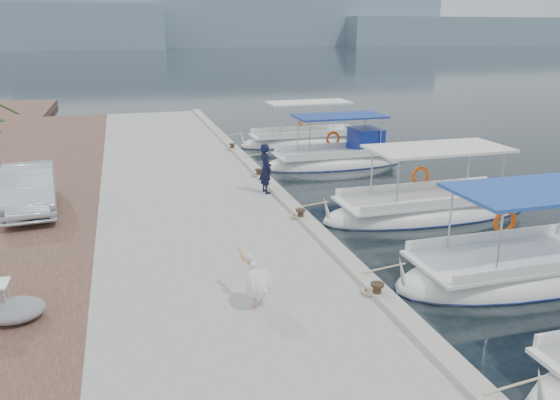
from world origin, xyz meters
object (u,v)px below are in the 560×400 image
object	(u,v)px
fishing_caique_b	(522,272)
parked_car	(30,189)
fisherman	(266,169)
fishing_caique_d	(337,161)
fishing_caique_c	(428,211)
pelican	(257,281)
fishing_caique_e	(305,142)

from	to	relation	value
fishing_caique_b	parked_car	xyz separation A→B (m)	(-11.90, 7.26, 1.05)
fisherman	fishing_caique_d	bearing A→B (deg)	-50.48
fisherman	parked_car	bearing A→B (deg)	81.01
fishing_caique_c	fishing_caique_d	size ratio (longest dim) A/B	1.12
fishing_caique_d	parked_car	world-z (taller)	fishing_caique_d
pelican	parked_car	xyz separation A→B (m)	(-5.16, 7.78, 0.16)
fishing_caique_e	parked_car	distance (m)	15.48
fishing_caique_b	fishing_caique_e	world-z (taller)	same
parked_car	pelican	bearing A→B (deg)	-62.50
pelican	fisherman	xyz separation A→B (m)	(2.18, 7.63, 0.32)
fishing_caique_d	fishing_caique_e	xyz separation A→B (m)	(0.16, 4.86, -0.07)
fishing_caique_b	fishing_caique_d	bearing A→B (deg)	90.01
fishing_caique_b	pelican	world-z (taller)	fishing_caique_b
fishing_caique_b	fishing_caique_e	distance (m)	16.91
fishing_caique_b	fishing_caique_c	distance (m)	4.83
fishing_caique_e	fishing_caique_c	bearing A→B (deg)	-89.41
fishing_caique_d	parked_car	xyz separation A→B (m)	(-11.90, -4.79, 0.98)
fishing_caique_e	fisherman	bearing A→B (deg)	-115.74
fishing_caique_e	parked_car	world-z (taller)	fishing_caique_e
fishing_caique_e	fisherman	xyz separation A→B (m)	(-4.73, -9.81, 1.21)
pelican	fishing_caique_d	bearing A→B (deg)	61.80
fishing_caique_b	fishing_caique_d	xyz separation A→B (m)	(-0.00, 12.05, 0.07)
fisherman	parked_car	world-z (taller)	fisherman
fishing_caique_b	fisherman	bearing A→B (deg)	122.73
fishing_caique_b	fishing_caique_d	world-z (taller)	same
fishing_caique_d	fishing_caique_e	size ratio (longest dim) A/B	0.92
fishing_caique_c	pelican	size ratio (longest dim) A/B	5.57
fisherman	parked_car	xyz separation A→B (m)	(-7.33, 0.16, -0.16)
fishing_caique_e	pelican	bearing A→B (deg)	-111.60
fishing_caique_c	pelican	xyz separation A→B (m)	(-7.03, -5.34, 0.90)
fishing_caique_b	fisherman	xyz separation A→B (m)	(-4.57, 7.11, 1.21)
fishing_caique_c	fishing_caique_e	distance (m)	12.10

